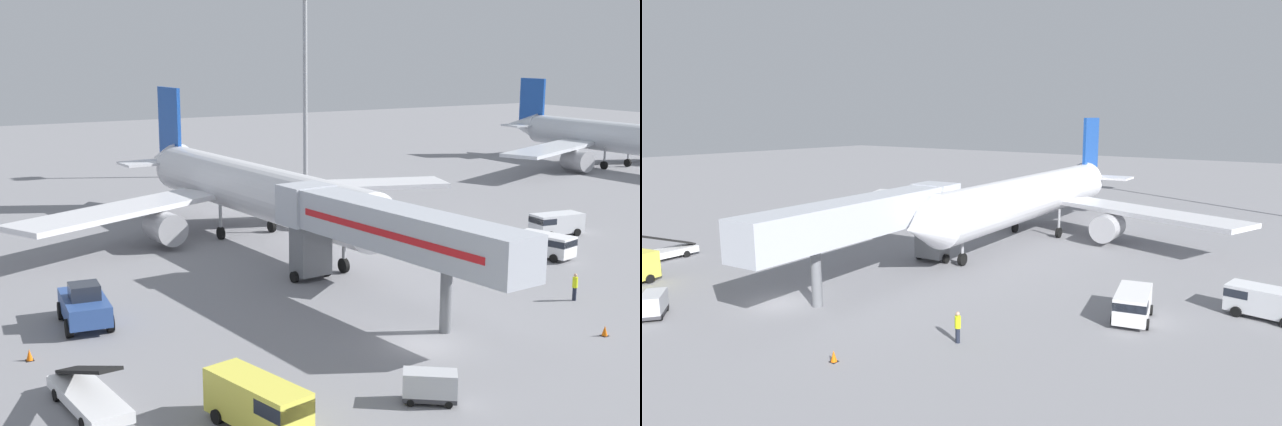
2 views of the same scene
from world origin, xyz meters
TOP-DOWN VIEW (x-y plane):
  - ground_plane at (0.00, 0.00)m, footprint 300.00×300.00m
  - airplane_at_gate at (3.09, 29.64)m, footprint 42.63×43.19m
  - jet_bridge at (1.78, 7.32)m, footprint 5.29×22.04m
  - pushback_tug at (-15.69, 12.92)m, footprint 3.22×5.70m
  - belt_loader_truck at (-18.63, 0.86)m, footprint 2.52×6.42m
  - service_van_near_right at (20.40, 11.10)m, footprint 2.98×4.80m
  - service_van_outer_left at (-12.75, -5.04)m, footprint 3.04×5.77m
  - service_van_far_left at (26.92, 16.60)m, footprint 4.83×2.76m
  - baggage_cart_near_center at (-4.48, -6.32)m, footprint 2.79×2.53m
  - ground_crew_worker_foreground at (13.69, 1.84)m, footprint 0.45×0.45m
  - safety_cone_alpha at (9.98, -4.01)m, footprint 0.40×0.40m
  - safety_cone_bravo at (-19.78, 8.66)m, footprint 0.42×0.42m
  - airplane_background at (65.10, 42.35)m, footprint 44.34×44.37m
  - apron_light_mast at (24.64, 58.41)m, footprint 2.40×2.40m

SIDE VIEW (x-z plane):
  - ground_plane at x=0.00m, z-range 0.00..0.00m
  - safety_cone_alpha at x=9.98m, z-range 0.00..0.62m
  - safety_cone_bravo at x=-19.78m, z-range 0.00..0.64m
  - belt_loader_truck at x=-18.63m, z-range -0.77..2.29m
  - baggage_cart_near_center at x=-4.48m, z-range 0.08..1.62m
  - ground_crew_worker_foreground at x=13.69m, z-range 0.05..1.89m
  - service_van_near_right at x=20.40m, z-range 0.15..2.06m
  - service_van_far_left at x=26.92m, z-range 0.15..2.10m
  - pushback_tug at x=-15.69m, z-range -0.09..2.57m
  - service_van_outer_left at x=-12.75m, z-range 0.16..2.50m
  - airplane_background at x=65.10m, z-range -1.79..9.94m
  - airplane_at_gate at x=3.09m, z-range -1.95..10.48m
  - jet_bridge at x=1.78m, z-range 1.71..8.56m
  - apron_light_mast at x=24.64m, z-range 4.83..28.79m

